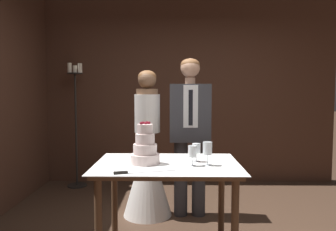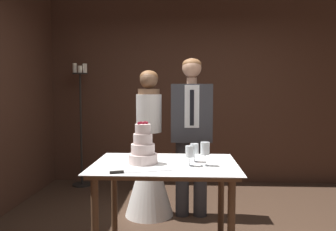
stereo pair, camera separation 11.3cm
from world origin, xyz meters
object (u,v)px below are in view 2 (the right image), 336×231
tiered_cake (143,149)px  wine_glass_middle (190,152)px  cake_knife (129,172)px  wine_glass_far (195,149)px  wine_glass_near (205,149)px  groom (192,128)px  bride (149,163)px  cake_table (165,176)px  candle_stand (81,124)px

tiered_cake → wine_glass_middle: 0.39m
cake_knife → wine_glass_far: size_ratio=2.91×
wine_glass_near → groom: 1.03m
wine_glass_middle → wine_glass_far: wine_glass_middle is taller
cake_knife → tiered_cake: bearing=62.6°
tiered_cake → wine_glass_near: size_ratio=1.83×
wine_glass_middle → bride: size_ratio=0.10×
wine_glass_middle → bride: bearing=112.5°
tiered_cake → wine_glass_far: size_ratio=2.25×
bride → cake_knife: bearing=-90.1°
wine_glass_far → bride: (-0.48, 0.89, -0.31)m
bride → groom: groom is taller
wine_glass_middle → tiered_cake: bearing=168.3°
cake_knife → groom: size_ratio=0.25×
tiered_cake → wine_glass_middle: (0.38, -0.08, -0.01)m
wine_glass_far → bride: bride is taller
cake_table → wine_glass_near: bearing=-12.5°
wine_glass_near → groom: size_ratio=0.11×
wine_glass_far → candle_stand: 2.55m
groom → cake_knife: bearing=-110.2°
tiered_cake → wine_glass_near: bearing=-6.4°
cake_knife → candle_stand: 2.64m
cake_knife → candle_stand: bearing=98.4°
groom → candle_stand: candle_stand is taller
wine_glass_far → candle_stand: (-1.60, 1.99, 0.01)m
wine_glass_middle → candle_stand: bearing=125.8°
cake_table → bride: bride is taller
groom → candle_stand: bearing=145.3°
bride → candle_stand: size_ratio=0.90×
cake_table → wine_glass_middle: size_ratio=7.30×
bride → groom: size_ratio=0.93×
wine_glass_near → candle_stand: bearing=128.2°
cake_knife → wine_glass_far: bearing=22.7°
cake_table → cake_knife: 0.42m
cake_table → wine_glass_far: size_ratio=7.66×
tiered_cake → bride: 1.03m
cake_knife → candle_stand: size_ratio=0.25×
candle_stand → tiered_cake: bearing=-60.4°
wine_glass_middle → candle_stand: candle_stand is taller
wine_glass_far → cake_table: bearing=-164.9°
candle_stand → wine_glass_middle: bearing=-54.2°
bride → groom: bearing=-0.1°
wine_glass_middle → groom: bearing=88.0°
candle_stand → groom: bearing=-34.7°
wine_glass_far → wine_glass_near: bearing=-60.1°
cake_table → tiered_cake: bearing=-175.3°
tiered_cake → wine_glass_far: tiered_cake is taller
wine_glass_near → wine_glass_far: size_ratio=1.23×
cake_table → candle_stand: (-1.35, 2.06, 0.22)m
cake_knife → bride: size_ratio=0.27×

